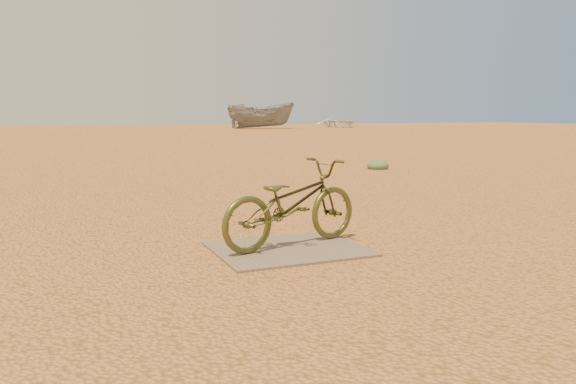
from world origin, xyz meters
name	(u,v)px	position (x,y,z in m)	size (l,w,h in m)	color
ground	(310,251)	(0.00, 0.00, 0.00)	(120.00, 120.00, 0.00)	#D07F42
plywood_board	(288,249)	(-0.16, 0.12, 0.01)	(1.33, 1.10, 0.02)	brown
bicycle	(292,203)	(-0.10, 0.20, 0.42)	(0.53, 1.51, 0.80)	#4A4C21
boat_mid_right	(261,116)	(14.82, 40.75, 1.11)	(2.16, 5.73, 2.22)	slate
boat_far_right	(340,122)	(23.24, 42.23, 0.52)	(3.59, 5.03, 1.04)	white
kale_b	(378,169)	(4.74, 6.35, 0.00)	(0.49, 0.49, 0.27)	#5A744B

